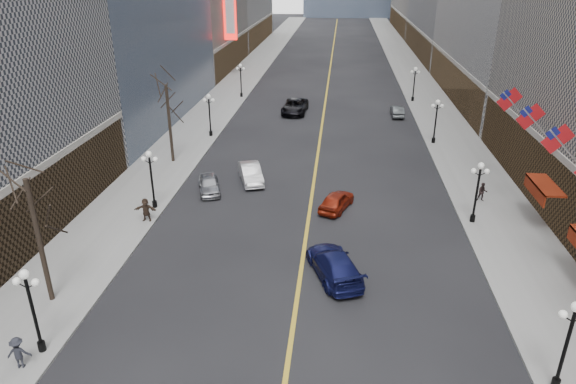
% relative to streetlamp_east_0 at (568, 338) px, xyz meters
% --- Properties ---
extents(sidewalk_east, '(6.00, 230.00, 0.15)m').
position_rel_streetlamp_east_0_xyz_m(sidewalk_east, '(2.20, 56.00, -2.83)').
color(sidewalk_east, gray).
rests_on(sidewalk_east, ground).
extents(sidewalk_west, '(6.00, 230.00, 0.15)m').
position_rel_streetlamp_east_0_xyz_m(sidewalk_west, '(-25.80, 56.00, -2.83)').
color(sidewalk_west, gray).
rests_on(sidewalk_west, ground).
extents(lane_line, '(0.25, 200.00, 0.02)m').
position_rel_streetlamp_east_0_xyz_m(lane_line, '(-11.80, 66.00, -2.89)').
color(lane_line, gold).
rests_on(lane_line, ground).
extents(streetlamp_east_0, '(1.26, 0.44, 4.52)m').
position_rel_streetlamp_east_0_xyz_m(streetlamp_east_0, '(0.00, 0.00, 0.00)').
color(streetlamp_east_0, black).
rests_on(streetlamp_east_0, sidewalk_east).
extents(streetlamp_east_1, '(1.26, 0.44, 4.52)m').
position_rel_streetlamp_east_0_xyz_m(streetlamp_east_1, '(0.00, 16.00, 0.00)').
color(streetlamp_east_1, black).
rests_on(streetlamp_east_1, sidewalk_east).
extents(streetlamp_east_2, '(1.26, 0.44, 4.52)m').
position_rel_streetlamp_east_0_xyz_m(streetlamp_east_2, '(0.00, 34.00, 0.00)').
color(streetlamp_east_2, black).
rests_on(streetlamp_east_2, sidewalk_east).
extents(streetlamp_east_3, '(1.26, 0.44, 4.52)m').
position_rel_streetlamp_east_0_xyz_m(streetlamp_east_3, '(0.00, 52.00, 0.00)').
color(streetlamp_east_3, black).
rests_on(streetlamp_east_3, sidewalk_east).
extents(streetlamp_west_0, '(1.26, 0.44, 4.52)m').
position_rel_streetlamp_east_0_xyz_m(streetlamp_west_0, '(-23.60, 0.00, 0.00)').
color(streetlamp_west_0, black).
rests_on(streetlamp_west_0, sidewalk_west).
extents(streetlamp_west_1, '(1.26, 0.44, 4.52)m').
position_rel_streetlamp_east_0_xyz_m(streetlamp_west_1, '(-23.60, 16.00, 0.00)').
color(streetlamp_west_1, black).
rests_on(streetlamp_west_1, sidewalk_west).
extents(streetlamp_west_2, '(1.26, 0.44, 4.52)m').
position_rel_streetlamp_east_0_xyz_m(streetlamp_west_2, '(-23.60, 34.00, 0.00)').
color(streetlamp_west_2, black).
rests_on(streetlamp_west_2, sidewalk_west).
extents(streetlamp_west_3, '(1.26, 0.44, 4.52)m').
position_rel_streetlamp_east_0_xyz_m(streetlamp_west_3, '(-23.60, 52.00, 0.00)').
color(streetlamp_west_3, black).
rests_on(streetlamp_west_3, sidewalk_west).
extents(flag_3, '(2.87, 0.12, 2.87)m').
position_rel_streetlamp_east_0_xyz_m(flag_3, '(3.51, 13.00, 4.39)').
color(flag_3, '#B2B2B7').
rests_on(flag_3, ground).
extents(flag_4, '(2.87, 0.12, 2.87)m').
position_rel_streetlamp_east_0_xyz_m(flag_4, '(3.51, 18.00, 4.39)').
color(flag_4, '#B2B2B7').
rests_on(flag_4, ground).
extents(flag_5, '(2.87, 0.12, 2.87)m').
position_rel_streetlamp_east_0_xyz_m(flag_5, '(3.51, 23.00, 4.39)').
color(flag_5, '#B2B2B7').
rests_on(flag_5, ground).
extents(awning_c, '(1.40, 4.00, 0.93)m').
position_rel_streetlamp_east_0_xyz_m(awning_c, '(4.30, 16.00, 0.18)').
color(awning_c, maroon).
rests_on(awning_c, ground).
extents(theatre_marquee, '(2.00, 0.55, 12.00)m').
position_rel_streetlamp_east_0_xyz_m(theatre_marquee, '(-27.68, 66.00, 9.10)').
color(theatre_marquee, red).
rests_on(theatre_marquee, ground).
extents(tree_west_near, '(3.60, 3.60, 7.92)m').
position_rel_streetlamp_east_0_xyz_m(tree_west_near, '(-25.30, 4.00, 3.34)').
color(tree_west_near, '#2D231C').
rests_on(tree_west_near, sidewalk_west).
extents(tree_west_far, '(3.60, 3.60, 7.92)m').
position_rel_streetlamp_east_0_xyz_m(tree_west_far, '(-25.30, 26.00, 3.34)').
color(tree_west_far, '#2D231C').
rests_on(tree_west_far, sidewalk_west).
extents(car_nb_near, '(2.80, 4.39, 1.39)m').
position_rel_streetlamp_east_0_xyz_m(car_nb_near, '(-20.23, 19.56, -2.21)').
color(car_nb_near, '#94959B').
rests_on(car_nb_near, ground).
extents(car_nb_mid, '(2.98, 4.90, 1.52)m').
position_rel_streetlamp_east_0_xyz_m(car_nb_mid, '(-17.18, 22.07, -2.14)').
color(car_nb_mid, '#B9BABC').
rests_on(car_nb_mid, ground).
extents(car_nb_far, '(3.18, 6.31, 1.71)m').
position_rel_streetlamp_east_0_xyz_m(car_nb_far, '(-15.42, 44.64, -2.05)').
color(car_nb_far, black).
rests_on(car_nb_far, ground).
extents(car_sb_near, '(4.07, 5.99, 1.61)m').
position_rel_streetlamp_east_0_xyz_m(car_sb_near, '(-9.80, 8.10, -2.10)').
color(car_sb_near, '#14184C').
rests_on(car_sb_near, ground).
extents(car_sb_mid, '(3.01, 4.44, 1.40)m').
position_rel_streetlamp_east_0_xyz_m(car_sb_mid, '(-9.80, 17.37, -2.20)').
color(car_sb_mid, maroon).
rests_on(car_sb_mid, ground).
extents(car_sb_far, '(1.46, 4.00, 1.31)m').
position_rel_streetlamp_east_0_xyz_m(car_sb_far, '(-2.80, 44.35, -2.25)').
color(car_sb_far, '#464B4D').
rests_on(car_sb_far, ground).
extents(ped_east_walk, '(0.77, 0.46, 1.51)m').
position_rel_streetlamp_east_0_xyz_m(ped_east_walk, '(1.49, 19.68, -2.00)').
color(ped_east_walk, black).
rests_on(ped_east_walk, sidewalk_east).
extents(ped_west_walk, '(1.11, 0.66, 1.61)m').
position_rel_streetlamp_east_0_xyz_m(ped_west_walk, '(-23.96, -1.13, -1.95)').
color(ped_west_walk, '#22242B').
rests_on(ped_west_walk, sidewalk_west).
extents(ped_west_far, '(1.62, 0.50, 1.74)m').
position_rel_streetlamp_east_0_xyz_m(ped_west_far, '(-23.40, 13.75, -1.88)').
color(ped_west_far, '#34261D').
rests_on(ped_west_far, sidewalk_west).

